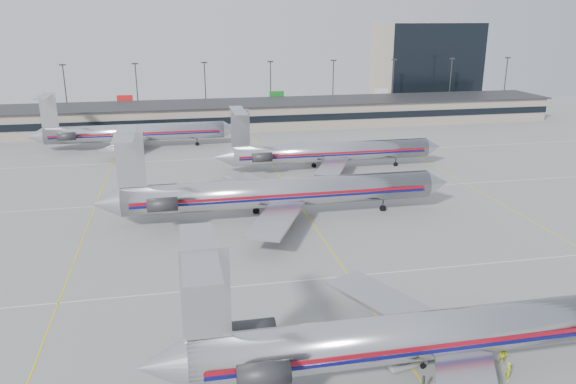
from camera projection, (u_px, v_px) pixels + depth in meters
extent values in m
plane|color=gray|center=(381.00, 323.00, 51.82)|extent=(260.00, 260.00, 0.00)
cube|color=silver|center=(349.00, 276.00, 61.16)|extent=(160.00, 0.15, 0.02)
cube|color=gray|center=(245.00, 115.00, 142.50)|extent=(160.00, 16.00, 6.00)
cube|color=black|center=(250.00, 120.00, 134.87)|extent=(160.00, 0.20, 1.60)
cube|color=#2D2D30|center=(245.00, 103.00, 141.57)|extent=(162.00, 17.00, 0.30)
cylinder|color=#38383D|center=(66.00, 95.00, 145.68)|extent=(0.30, 0.30, 15.00)
cube|color=#2D2D30|center=(62.00, 65.00, 143.40)|extent=(1.60, 0.40, 0.35)
cylinder|color=#38383D|center=(137.00, 93.00, 149.10)|extent=(0.30, 0.30, 15.00)
cube|color=#2D2D30|center=(135.00, 64.00, 146.82)|extent=(1.60, 0.40, 0.35)
cylinder|color=#38383D|center=(205.00, 91.00, 152.52)|extent=(0.30, 0.30, 15.00)
cube|color=#2D2D30|center=(204.00, 63.00, 150.24)|extent=(1.60, 0.40, 0.35)
cylinder|color=#38383D|center=(271.00, 89.00, 155.94)|extent=(0.30, 0.30, 15.00)
cube|color=#2D2D30|center=(270.00, 61.00, 153.65)|extent=(1.60, 0.40, 0.35)
cylinder|color=#38383D|center=(333.00, 88.00, 159.36)|extent=(0.30, 0.30, 15.00)
cube|color=#2D2D30|center=(334.00, 60.00, 157.07)|extent=(1.60, 0.40, 0.35)
cylinder|color=#38383D|center=(393.00, 86.00, 162.78)|extent=(0.30, 0.30, 15.00)
cube|color=#2D2D30|center=(394.00, 60.00, 160.49)|extent=(1.60, 0.40, 0.35)
cylinder|color=#38383D|center=(450.00, 85.00, 166.20)|extent=(0.30, 0.30, 15.00)
cube|color=#2D2D30|center=(452.00, 59.00, 163.91)|extent=(1.60, 0.40, 0.35)
cylinder|color=#38383D|center=(505.00, 83.00, 169.62)|extent=(0.30, 0.30, 15.00)
cube|color=#2D2D30|center=(508.00, 58.00, 167.33)|extent=(1.60, 0.40, 0.35)
cube|color=tan|center=(425.00, 63.00, 179.46)|extent=(30.00, 20.00, 25.00)
cylinder|color=#BCBCC1|center=(449.00, 333.00, 43.78)|extent=(40.22, 3.72, 3.72)
cone|color=#B9B9BE|center=(162.00, 366.00, 39.62)|extent=(3.62, 3.72, 3.72)
cube|color=maroon|center=(460.00, 344.00, 41.99)|extent=(38.21, 0.05, 0.35)
cube|color=#0B0C51|center=(460.00, 349.00, 42.11)|extent=(38.21, 0.05, 0.28)
cube|color=#B9B9BE|center=(390.00, 303.00, 50.28)|extent=(9.35, 13.63, 0.32)
cube|color=#B9B9BE|center=(206.00, 294.00, 38.66)|extent=(3.42, 0.25, 6.84)
cube|color=#B9B9BE|center=(199.00, 252.00, 37.64)|extent=(2.41, 10.56, 0.18)
cylinder|color=#2D2D30|center=(252.00, 330.00, 43.51)|extent=(3.62, 1.71, 1.71)
cylinder|color=#2D2D30|center=(264.00, 375.00, 38.15)|extent=(3.62, 1.71, 1.71)
cylinder|color=#2D2D30|center=(398.00, 350.00, 46.28)|extent=(0.20, 0.20, 1.66)
cylinder|color=#BCBCC1|center=(281.00, 192.00, 77.65)|extent=(42.88, 3.97, 3.97)
cone|color=#BCBCC1|center=(437.00, 183.00, 82.05)|extent=(3.43, 3.97, 3.97)
cone|color=#B9B9BE|center=(106.00, 203.00, 73.21)|extent=(3.86, 3.97, 3.97)
cube|color=maroon|center=(284.00, 196.00, 75.74)|extent=(40.74, 0.05, 0.38)
cube|color=#0B0C51|center=(284.00, 199.00, 75.87)|extent=(40.74, 0.05, 0.30)
cube|color=#B9B9BE|center=(258.00, 185.00, 84.58)|extent=(9.97, 14.53, 0.34)
cube|color=#B9B9BE|center=(276.00, 219.00, 70.55)|extent=(9.97, 14.53, 0.34)
cube|color=#B9B9BE|center=(130.00, 160.00, 72.19)|extent=(3.65, 0.27, 7.29)
cube|color=#B9B9BE|center=(125.00, 134.00, 71.10)|extent=(2.57, 11.26, 0.19)
cylinder|color=#2D2D30|center=(163.00, 191.00, 77.35)|extent=(3.86, 1.82, 1.82)
cylinder|color=#2D2D30|center=(162.00, 205.00, 71.64)|extent=(3.86, 1.82, 1.82)
cylinder|color=#2D2D30|center=(383.00, 205.00, 81.36)|extent=(0.21, 0.21, 1.77)
cylinder|color=#2D2D30|center=(262.00, 220.00, 75.50)|extent=(0.21, 0.21, 1.77)
cylinder|color=#2D2D30|center=(256.00, 208.00, 80.31)|extent=(0.21, 0.21, 1.77)
cylinder|color=black|center=(383.00, 208.00, 81.52)|extent=(0.96, 0.32, 0.96)
cylinder|color=#BCBCC1|center=(332.00, 152.00, 102.52)|extent=(36.40, 3.54, 3.54)
cone|color=#BCBCC1|center=(433.00, 147.00, 106.27)|extent=(3.07, 3.54, 3.54)
cone|color=#B9B9BE|center=(223.00, 157.00, 98.74)|extent=(3.45, 3.54, 3.54)
cube|color=maroon|center=(335.00, 153.00, 100.82)|extent=(34.58, 0.05, 0.34)
cube|color=#0B0C51|center=(335.00, 155.00, 100.93)|extent=(34.58, 0.05, 0.27)
cube|color=#B9B9BE|center=(313.00, 149.00, 108.72)|extent=(8.91, 12.99, 0.31)
cube|color=#B9B9BE|center=(332.00, 167.00, 96.18)|extent=(8.91, 12.99, 0.31)
cube|color=#B9B9BE|center=(240.00, 128.00, 97.83)|extent=(3.26, 0.24, 6.51)
cube|color=#B9B9BE|center=(238.00, 111.00, 96.85)|extent=(2.30, 10.06, 0.17)
cylinder|color=#2D2D30|center=(258.00, 150.00, 102.44)|extent=(3.45, 1.63, 1.63)
cylinder|color=#2D2D30|center=(262.00, 157.00, 97.34)|extent=(3.45, 1.63, 1.63)
cylinder|color=#2D2D30|center=(396.00, 162.00, 105.66)|extent=(0.19, 0.19, 1.58)
cylinder|color=#2D2D30|center=(320.00, 169.00, 100.60)|extent=(0.19, 0.19, 1.58)
cylinder|color=#2D2D30|center=(314.00, 163.00, 104.90)|extent=(0.19, 0.19, 1.58)
cylinder|color=black|center=(396.00, 164.00, 105.80)|extent=(0.86, 0.29, 0.86)
cylinder|color=#BCBCC1|center=(137.00, 133.00, 119.08)|extent=(36.91, 3.59, 3.59)
cone|color=#BCBCC1|center=(231.00, 129.00, 122.88)|extent=(3.11, 3.59, 3.59)
cone|color=#B9B9BE|center=(35.00, 136.00, 115.25)|extent=(3.50, 3.59, 3.59)
cube|color=maroon|center=(136.00, 134.00, 117.35)|extent=(35.06, 0.05, 0.34)
cube|color=#0B0C51|center=(136.00, 135.00, 117.47)|extent=(35.06, 0.05, 0.27)
cube|color=#B9B9BE|center=(130.00, 131.00, 125.36)|extent=(9.03, 13.17, 0.31)
cube|color=#B9B9BE|center=(125.00, 144.00, 112.65)|extent=(9.03, 13.17, 0.31)
cube|color=#B9B9BE|center=(49.00, 111.00, 114.32)|extent=(3.30, 0.24, 6.60)
cube|color=#B9B9BE|center=(45.00, 96.00, 113.33)|extent=(2.33, 10.20, 0.17)
cylinder|color=#2D2D30|center=(71.00, 131.00, 119.00)|extent=(3.50, 1.65, 1.65)
cylinder|color=#2D2D30|center=(67.00, 136.00, 113.83)|extent=(3.50, 1.65, 1.65)
cylinder|color=#2D2D30|center=(197.00, 142.00, 122.26)|extent=(0.19, 0.19, 1.60)
cylinder|color=#2D2D30|center=(123.00, 148.00, 117.13)|extent=(0.19, 0.19, 1.60)
cylinder|color=#2D2D30|center=(124.00, 143.00, 121.49)|extent=(0.19, 0.19, 1.60)
cylinder|color=black|center=(197.00, 144.00, 122.40)|extent=(0.87, 0.29, 0.87)
cube|color=gray|center=(407.00, 362.00, 45.31)|extent=(3.46, 1.85, 0.46)
cube|color=#2D2D30|center=(414.00, 350.00, 45.09)|extent=(3.43, 1.50, 1.17)
cylinder|color=black|center=(418.00, 359.00, 46.05)|extent=(0.46, 0.15, 0.46)
cylinder|color=black|center=(423.00, 366.00, 45.12)|extent=(0.46, 0.15, 0.46)
cylinder|color=black|center=(391.00, 362.00, 45.60)|extent=(0.46, 0.15, 0.46)
cylinder|color=black|center=(395.00, 370.00, 44.67)|extent=(0.46, 0.15, 0.46)
imported|color=#CCE715|center=(509.00, 371.00, 43.55)|extent=(0.62, 0.68, 1.56)
imported|color=#A9C012|center=(504.00, 355.00, 45.52)|extent=(0.99, 0.95, 1.61)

